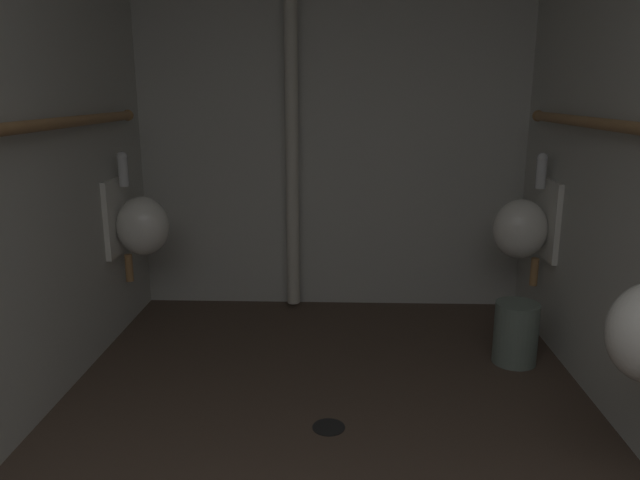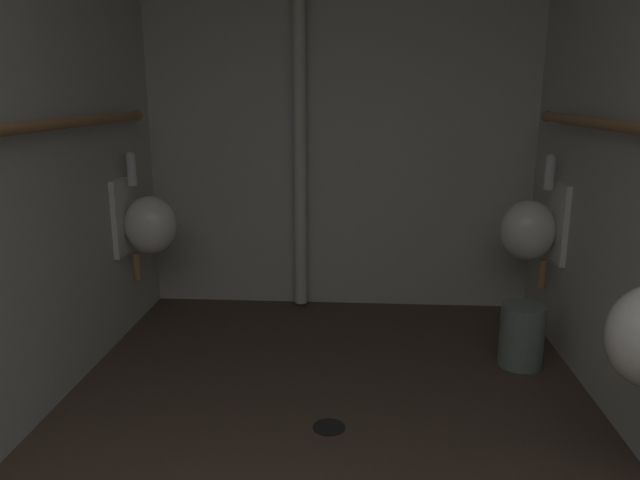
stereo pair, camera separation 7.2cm
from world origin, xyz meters
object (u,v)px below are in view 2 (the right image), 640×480
at_px(urinal_right_far, 532,228).
at_px(waste_bin, 522,335).
at_px(standpipe_back_wall, 300,101).
at_px(floor_drain, 329,427).
at_px(urinal_left_mid, 147,223).

bearing_deg(urinal_right_far, waste_bin, -106.73).
xyz_separation_m(standpipe_back_wall, floor_drain, (0.27, -1.50, -1.33)).
relative_size(urinal_right_far, floor_drain, 5.39).
height_order(standpipe_back_wall, floor_drain, standpipe_back_wall).
bearing_deg(floor_drain, urinal_right_far, 43.73).
relative_size(standpipe_back_wall, floor_drain, 18.76).
height_order(standpipe_back_wall, waste_bin, standpipe_back_wall).
height_order(urinal_left_mid, urinal_right_far, same).
bearing_deg(standpipe_back_wall, urinal_right_far, -19.51).
bearing_deg(floor_drain, urinal_left_mid, 137.43).
bearing_deg(urinal_left_mid, waste_bin, -9.30).
height_order(urinal_left_mid, floor_drain, urinal_left_mid).
bearing_deg(standpipe_back_wall, floor_drain, -79.89).
xyz_separation_m(urinal_right_far, standpipe_back_wall, (-1.34, 0.47, 0.68)).
xyz_separation_m(urinal_left_mid, urinal_right_far, (2.18, 0.01, 0.00)).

